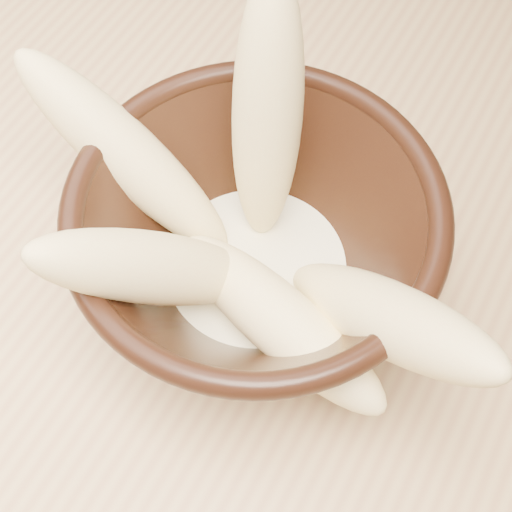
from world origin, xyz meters
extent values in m
plane|color=tan|center=(0.00, 0.00, 0.00)|extent=(4.00, 4.00, 0.00)
cube|color=#D9B377|center=(0.00, 0.00, 0.73)|extent=(1.20, 0.80, 0.04)
cylinder|color=black|center=(0.18, 0.01, 0.76)|extent=(0.10, 0.10, 0.01)
cylinder|color=black|center=(0.18, 0.01, 0.78)|extent=(0.10, 0.10, 0.01)
torus|color=black|center=(0.18, 0.01, 0.87)|extent=(0.23, 0.23, 0.02)
cylinder|color=#F5EFC5|center=(0.18, 0.01, 0.79)|extent=(0.13, 0.13, 0.02)
ellipsoid|color=#F6D791|center=(0.17, 0.06, 0.89)|extent=(0.07, 0.10, 0.19)
ellipsoid|color=#F6D791|center=(0.09, 0.01, 0.85)|extent=(0.17, 0.05, 0.14)
ellipsoid|color=#F6D791|center=(0.28, -0.01, 0.85)|extent=(0.17, 0.10, 0.15)
ellipsoid|color=#F6D791|center=(0.22, -0.03, 0.82)|extent=(0.17, 0.09, 0.05)
ellipsoid|color=#F6D791|center=(0.15, -0.05, 0.85)|extent=(0.13, 0.14, 0.15)
camera|label=1|loc=(0.29, -0.19, 1.21)|focal=50.00mm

